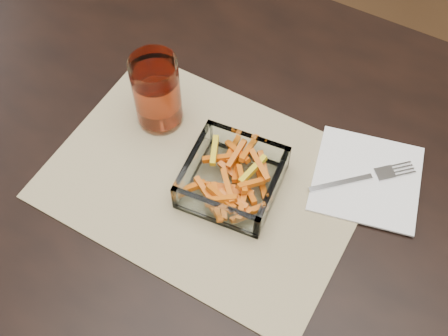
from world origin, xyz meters
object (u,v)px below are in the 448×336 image
Objects in this scene: glass_bowl at (232,179)px; tumbler at (157,94)px; fork at (366,177)px; dining_table at (275,239)px.

tumbler is at bearing 160.51° from glass_bowl.
tumbler reaches higher than fork.
tumbler reaches higher than glass_bowl.
fork is (0.17, 0.11, -0.02)m from glass_bowl.
glass_bowl is at bearing -19.49° from tumbler.
dining_table is at bearing -2.67° from glass_bowl.
dining_table is 12.33× the size of fork.
glass_bowl reaches higher than fork.
glass_bowl reaches higher than dining_table.
tumbler is 0.98× the size of fork.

